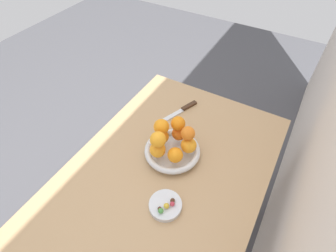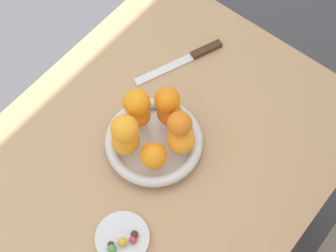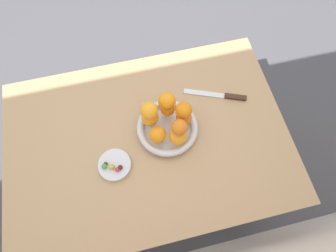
{
  "view_description": "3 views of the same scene",
  "coord_description": "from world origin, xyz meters",
  "px_view_note": "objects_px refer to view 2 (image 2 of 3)",
  "views": [
    {
      "loc": [
        0.52,
        0.31,
        1.64
      ],
      "look_at": [
        -0.11,
        -0.05,
        0.88
      ],
      "focal_mm": 28.0,
      "sensor_mm": 36.0,
      "label": 1
    },
    {
      "loc": [
        0.31,
        0.35,
        1.87
      ],
      "look_at": [
        -0.11,
        0.0,
        0.84
      ],
      "focal_mm": 55.0,
      "sensor_mm": 36.0,
      "label": 2
    },
    {
      "loc": [
        -0.0,
        0.35,
        1.7
      ],
      "look_at": [
        -0.09,
        -0.0,
        0.83
      ],
      "focal_mm": 28.0,
      "sensor_mm": 36.0,
      "label": 3
    }
  ],
  "objects_px": {
    "orange_0": "(181,140)",
    "candy_ball_2": "(133,240)",
    "orange_2": "(139,115)",
    "orange_4": "(153,156)",
    "dining_table": "(139,189)",
    "orange_8": "(167,100)",
    "orange_6": "(125,129)",
    "orange_3": "(125,141)",
    "knife": "(187,59)",
    "orange_1": "(169,113)",
    "candy_ball_1": "(122,242)",
    "candy_ball_4": "(134,234)",
    "candy_ball_0": "(111,245)",
    "orange_7": "(180,124)",
    "fruit_bowl": "(154,142)",
    "candy_ball_3": "(112,249)",
    "candy_dish": "(123,239)",
    "orange_5": "(136,102)"
  },
  "relations": [
    {
      "from": "orange_2",
      "to": "orange_4",
      "type": "height_order",
      "value": "orange_4"
    },
    {
      "from": "fruit_bowl",
      "to": "orange_4",
      "type": "xyz_separation_m",
      "value": [
        0.04,
        0.04,
        0.05
      ]
    },
    {
      "from": "orange_0",
      "to": "orange_6",
      "type": "height_order",
      "value": "orange_6"
    },
    {
      "from": "orange_2",
      "to": "orange_4",
      "type": "distance_m",
      "value": 0.11
    },
    {
      "from": "orange_2",
      "to": "candy_ball_0",
      "type": "height_order",
      "value": "orange_2"
    },
    {
      "from": "orange_0",
      "to": "candy_ball_2",
      "type": "bearing_deg",
      "value": 13.55
    },
    {
      "from": "orange_0",
      "to": "candy_ball_4",
      "type": "distance_m",
      "value": 0.24
    },
    {
      "from": "dining_table",
      "to": "orange_0",
      "type": "distance_m",
      "value": 0.2
    },
    {
      "from": "candy_dish",
      "to": "orange_4",
      "type": "relative_size",
      "value": 1.94
    },
    {
      "from": "orange_2",
      "to": "candy_ball_1",
      "type": "height_order",
      "value": "orange_2"
    },
    {
      "from": "orange_1",
      "to": "orange_8",
      "type": "distance_m",
      "value": 0.06
    },
    {
      "from": "candy_dish",
      "to": "candy_ball_1",
      "type": "distance_m",
      "value": 0.03
    },
    {
      "from": "dining_table",
      "to": "candy_ball_2",
      "type": "relative_size",
      "value": 64.12
    },
    {
      "from": "candy_ball_1",
      "to": "candy_ball_3",
      "type": "bearing_deg",
      "value": -16.75
    },
    {
      "from": "orange_6",
      "to": "candy_ball_4",
      "type": "relative_size",
      "value": 3.62
    },
    {
      "from": "orange_0",
      "to": "candy_ball_4",
      "type": "height_order",
      "value": "orange_0"
    },
    {
      "from": "candy_dish",
      "to": "orange_5",
      "type": "relative_size",
      "value": 1.89
    },
    {
      "from": "dining_table",
      "to": "candy_ball_2",
      "type": "distance_m",
      "value": 0.2
    },
    {
      "from": "candy_ball_0",
      "to": "candy_ball_2",
      "type": "bearing_deg",
      "value": 141.02
    },
    {
      "from": "orange_3",
      "to": "candy_ball_4",
      "type": "xyz_separation_m",
      "value": [
        0.14,
        0.15,
        -0.04
      ]
    },
    {
      "from": "orange_0",
      "to": "orange_6",
      "type": "xyz_separation_m",
      "value": [
        0.08,
        -0.09,
        0.06
      ]
    },
    {
      "from": "orange_2",
      "to": "orange_7",
      "type": "xyz_separation_m",
      "value": [
        -0.02,
        0.11,
        0.07
      ]
    },
    {
      "from": "orange_2",
      "to": "knife",
      "type": "height_order",
      "value": "orange_2"
    },
    {
      "from": "orange_7",
      "to": "candy_dish",
      "type": "bearing_deg",
      "value": 9.76
    },
    {
      "from": "orange_7",
      "to": "candy_ball_0",
      "type": "relative_size",
      "value": 3.82
    },
    {
      "from": "orange_3",
      "to": "knife",
      "type": "distance_m",
      "value": 0.32
    },
    {
      "from": "orange_1",
      "to": "candy_ball_2",
      "type": "xyz_separation_m",
      "value": [
        0.28,
        0.12,
        -0.04
      ]
    },
    {
      "from": "orange_0",
      "to": "knife",
      "type": "height_order",
      "value": "orange_0"
    },
    {
      "from": "orange_2",
      "to": "candy_ball_4",
      "type": "height_order",
      "value": "orange_2"
    },
    {
      "from": "orange_1",
      "to": "orange_3",
      "type": "xyz_separation_m",
      "value": [
        0.12,
        -0.03,
        0.0
      ]
    },
    {
      "from": "dining_table",
      "to": "orange_6",
      "type": "bearing_deg",
      "value": -118.22
    },
    {
      "from": "orange_8",
      "to": "orange_6",
      "type": "bearing_deg",
      "value": -11.11
    },
    {
      "from": "orange_0",
      "to": "orange_1",
      "type": "bearing_deg",
      "value": -120.95
    },
    {
      "from": "orange_3",
      "to": "knife",
      "type": "height_order",
      "value": "orange_3"
    },
    {
      "from": "orange_3",
      "to": "candy_ball_3",
      "type": "xyz_separation_m",
      "value": [
        0.2,
        0.13,
        -0.04
      ]
    },
    {
      "from": "orange_4",
      "to": "orange_7",
      "type": "distance_m",
      "value": 0.1
    },
    {
      "from": "fruit_bowl",
      "to": "orange_1",
      "type": "relative_size",
      "value": 3.88
    },
    {
      "from": "orange_1",
      "to": "candy_ball_4",
      "type": "relative_size",
      "value": 3.44
    },
    {
      "from": "candy_ball_1",
      "to": "candy_ball_4",
      "type": "xyz_separation_m",
      "value": [
        -0.03,
        0.01,
        -0.0
      ]
    },
    {
      "from": "orange_3",
      "to": "orange_6",
      "type": "xyz_separation_m",
      "value": [
        -0.0,
        0.0,
        0.06
      ]
    },
    {
      "from": "orange_7",
      "to": "orange_6",
      "type": "bearing_deg",
      "value": -43.83
    },
    {
      "from": "orange_1",
      "to": "candy_ball_1",
      "type": "height_order",
      "value": "orange_1"
    },
    {
      "from": "orange_0",
      "to": "candy_ball_2",
      "type": "xyz_separation_m",
      "value": [
        0.24,
        0.06,
        -0.04
      ]
    },
    {
      "from": "orange_4",
      "to": "candy_ball_4",
      "type": "relative_size",
      "value": 3.53
    },
    {
      "from": "dining_table",
      "to": "orange_8",
      "type": "xyz_separation_m",
      "value": [
        -0.15,
        -0.03,
        0.22
      ]
    },
    {
      "from": "candy_dish",
      "to": "candy_ball_0",
      "type": "xyz_separation_m",
      "value": [
        0.03,
        -0.01,
        0.02
      ]
    },
    {
      "from": "orange_8",
      "to": "candy_ball_2",
      "type": "xyz_separation_m",
      "value": [
        0.28,
        0.13,
        -0.1
      ]
    },
    {
      "from": "orange_3",
      "to": "orange_4",
      "type": "distance_m",
      "value": 0.07
    },
    {
      "from": "orange_1",
      "to": "candy_ball_1",
      "type": "xyz_separation_m",
      "value": [
        0.3,
        0.11,
        -0.04
      ]
    },
    {
      "from": "orange_0",
      "to": "orange_3",
      "type": "distance_m",
      "value": 0.13
    }
  ]
}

